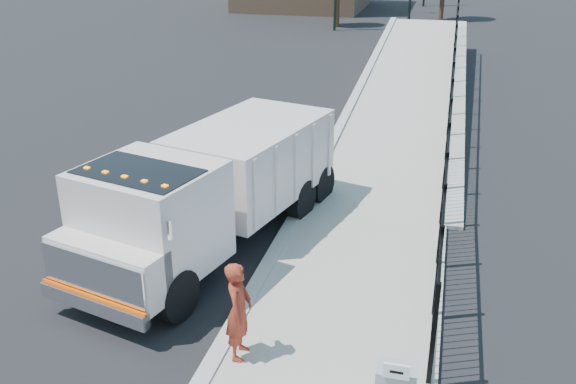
# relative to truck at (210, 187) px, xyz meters

# --- Properties ---
(ground) EXTENTS (120.00, 120.00, 0.00)m
(ground) POSITION_rel_truck_xyz_m (1.51, -1.71, -1.50)
(ground) COLOR black
(ground) RESTS_ON ground
(sidewalk) EXTENTS (3.55, 12.00, 0.12)m
(sidewalk) POSITION_rel_truck_xyz_m (3.43, -3.71, -1.44)
(sidewalk) COLOR #9E998E
(sidewalk) RESTS_ON ground
(curb) EXTENTS (0.30, 12.00, 0.16)m
(curb) POSITION_rel_truck_xyz_m (1.51, -3.71, -1.42)
(curb) COLOR #ADAAA3
(curb) RESTS_ON ground
(ramp) EXTENTS (3.95, 24.06, 3.19)m
(ramp) POSITION_rel_truck_xyz_m (3.63, 14.29, -1.50)
(ramp) COLOR #9E998E
(ramp) RESTS_ON ground
(iron_fence) EXTENTS (0.10, 28.00, 1.80)m
(iron_fence) POSITION_rel_truck_xyz_m (5.06, 10.29, -0.60)
(iron_fence) COLOR black
(iron_fence) RESTS_ON ground
(truck) EXTENTS (4.33, 8.17, 2.67)m
(truck) POSITION_rel_truck_xyz_m (0.00, 0.00, 0.00)
(truck) COLOR black
(truck) RESTS_ON ground
(worker) EXTENTS (0.47, 0.67, 1.77)m
(worker) POSITION_rel_truck_xyz_m (1.91, -3.78, -0.50)
(worker) COLOR maroon
(worker) RESTS_ON sidewalk
(arrow_sign) EXTENTS (0.35, 0.04, 0.22)m
(arrow_sign) POSITION_rel_truck_xyz_m (4.61, -5.29, -0.02)
(arrow_sign) COLOR white
(arrow_sign) RESTS_ON utility_cabinet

